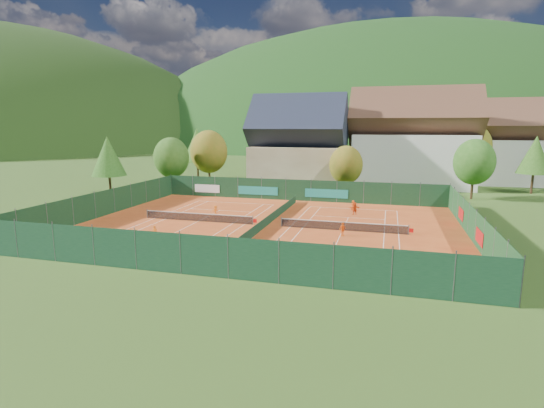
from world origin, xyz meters
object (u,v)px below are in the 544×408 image
Objects in this scene: hotel_block_b at (490,147)px; player_right_far_b at (355,208)px; player_right_near at (343,229)px; ball_hopper at (383,262)px; player_right_far_a at (353,205)px; hotel_block_a at (412,144)px; player_left_far at (216,211)px; chalet at (298,149)px; player_left_near at (155,232)px; player_left_mid at (152,237)px.

hotel_block_b is 11.39× the size of player_right_far_b.
player_right_near is 0.90× the size of player_right_far_b.
ball_hopper is 0.53× the size of player_right_far_b.
hotel_block_b reaches higher than ball_hopper.
player_right_far_b is (0.42, -2.61, 0.12)m from player_right_far_a.
hotel_block_a is 40.84m from player_left_far.
player_right_far_a is (-0.10, 13.06, -0.04)m from player_right_near.
player_left_far is (-37.21, -40.92, -5.98)m from hotel_block_b.
ball_hopper is (15.20, -41.01, -6.07)m from chalet.
hotel_block_a is 27.16m from player_right_far_a.
player_left_far is 16.30m from player_right_near.
chalet is at bearing 57.01° from player_left_near.
player_left_mid is (-5.06, -39.48, -6.02)m from chalet.
chalet is 12.65× the size of player_left_far.
chalet is 25.27m from player_right_far_b.
player_left_near is at bearing -98.70° from chalet.
player_right_near is (17.01, 5.66, 0.07)m from player_left_near.
chalet is 34.58m from player_right_near.
player_right_far_b is at bearing -121.01° from hotel_block_b.
player_left_near is at bearing -126.81° from hotel_block_b.
ball_hopper is at bearing -69.66° from chalet.
hotel_block_a is at bearing 85.38° from ball_hopper.
chalet reaches higher than player_left_near.
hotel_block_a is at bearing 36.22° from player_left_near.
hotel_block_b reaches higher than player_left_far.
player_left_mid is 12.59m from player_left_far.
hotel_block_a is at bearing 17.53° from chalet.
hotel_block_b is 65.91m from player_left_mid.
ball_hopper is at bearing -94.62° from hotel_block_a.
player_right_near is at bearing -70.76° from chalet.
player_right_far_b is (16.59, 17.77, 0.16)m from player_left_mid.
hotel_block_b is 58.14m from ball_hopper.
hotel_block_b is 14.39× the size of player_left_mid.
player_right_far_a is at bearing 100.55° from ball_hopper.
player_right_far_b is (-21.46, -35.71, -5.86)m from hotel_block_b.
player_right_near is at bearing -5.89° from player_left_near.
hotel_block_a reaches higher than chalet.
hotel_block_a reaches higher than hotel_block_b.
player_left_far reaches higher than player_left_mid.
player_right_near reaches higher than player_right_far_a.
hotel_block_b is (14.00, 8.00, -0.76)m from hotel_block_a.
player_left_far is (1.58, 10.90, 0.03)m from player_left_near.
hotel_block_a is at bearing -133.04° from player_left_far.
player_left_near is at bearing 171.36° from ball_hopper.
player_right_far_b reaches higher than player_right_far_a.
hotel_block_b is at bearing 88.26° from player_left_mid.
player_left_mid is at bearing 154.34° from player_right_near.
hotel_block_b is 40.12m from player_right_far_a.
chalet is at bearing -57.11° from player_right_far_a.
player_left_near is (-24.79, -43.82, -6.77)m from hotel_block_a.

